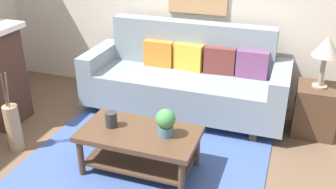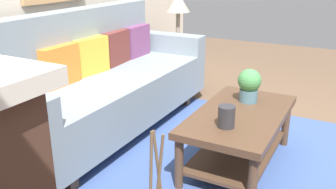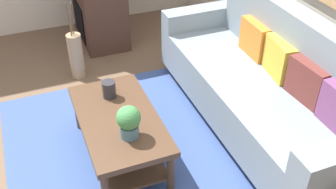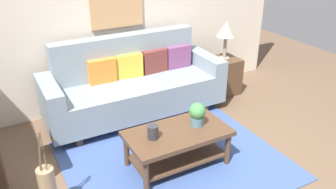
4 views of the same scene
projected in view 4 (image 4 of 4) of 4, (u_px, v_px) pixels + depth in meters
The scene contains 17 objects.
ground_plane at pixel (197, 186), 3.56m from camera, with size 9.37×9.37×0.00m, color brown.
wall_back at pixel (111, 10), 4.74m from camera, with size 5.37×0.10×2.70m, color beige.
area_rug at pixel (173, 160), 3.95m from camera, with size 2.32×2.03×0.01m, color #3D5693.
couch at pixel (134, 86), 4.74m from camera, with size 2.40×0.84×1.08m.
throw_pillow_orange at pixel (102, 71), 4.56m from camera, with size 0.36×0.12×0.32m, color orange.
throw_pillow_mustard at pixel (129, 66), 4.73m from camera, with size 0.36×0.12×0.32m, color gold.
throw_pillow_maroon at pixel (154, 61), 4.89m from camera, with size 0.36×0.12×0.32m, color brown.
throw_pillow_plum at pixel (178, 57), 5.05m from camera, with size 0.36×0.12×0.32m, color #7A4270.
coffee_table at pixel (177, 141), 3.75m from camera, with size 1.10×0.60×0.43m.
tabletop_vase at pixel (153, 132), 3.55m from camera, with size 0.11×0.11×0.15m, color #2D2D33.
potted_plant_tabletop at pixel (197, 113), 3.76m from camera, with size 0.18×0.18×0.26m.
side_table at pixel (223, 76), 5.45m from camera, with size 0.44×0.44×0.56m, color #513826.
table_lamp at pixel (226, 31), 5.14m from camera, with size 0.28×0.28×0.57m.
floor_vase_branch_a at pixel (43, 151), 2.94m from camera, with size 0.01×0.01×0.36m, color brown.
floor_vase_branch_b at pixel (39, 151), 2.94m from camera, with size 0.01×0.01×0.36m, color brown.
floor_vase_branch_c at pixel (40, 153), 2.91m from camera, with size 0.01×0.01×0.36m, color brown.
framed_painting at pixel (116, 0), 4.64m from camera, with size 0.74×0.03×0.72m, color tan.
Camera 4 is at (-1.59, -2.31, 2.40)m, focal length 37.48 mm.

